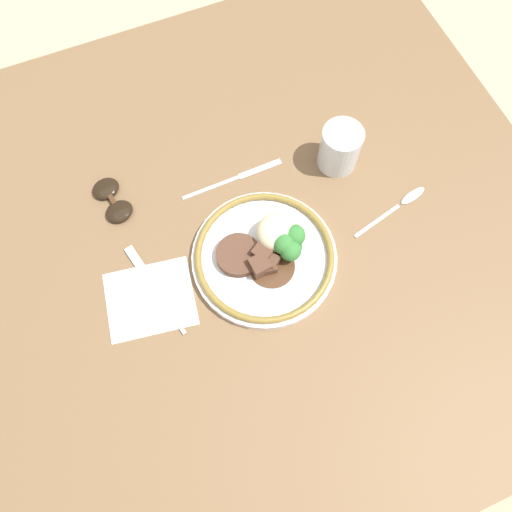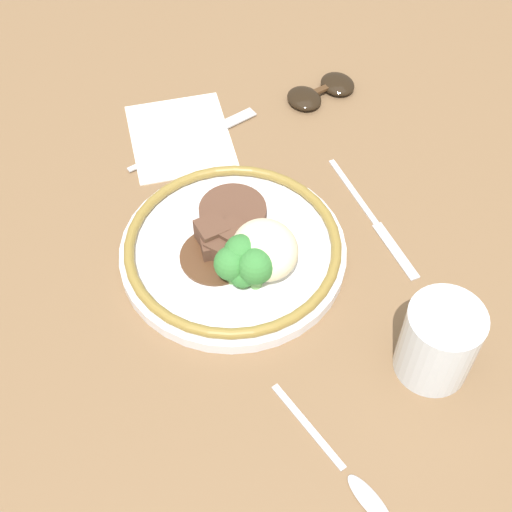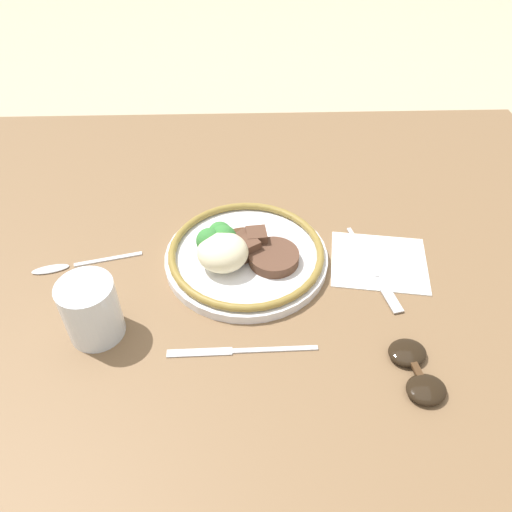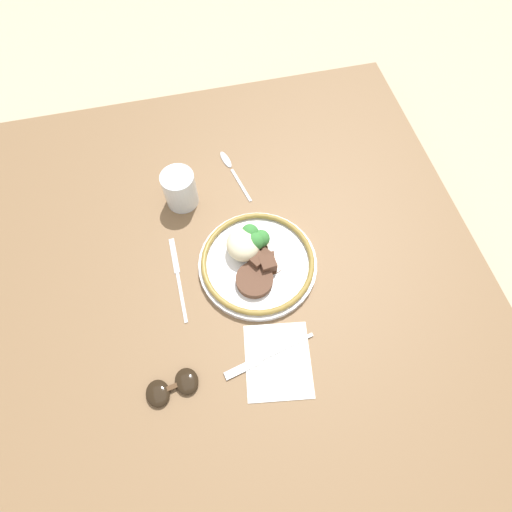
{
  "view_description": "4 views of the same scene",
  "coord_description": "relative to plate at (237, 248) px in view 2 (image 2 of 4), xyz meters",
  "views": [
    {
      "loc": [
        -0.11,
        -0.35,
        0.88
      ],
      "look_at": [
        0.01,
        -0.06,
        0.08
      ],
      "focal_mm": 35.0,
      "sensor_mm": 36.0,
      "label": 1
    },
    {
      "loc": [
        0.5,
        -0.23,
        0.7
      ],
      "look_at": [
        0.05,
        -0.04,
        0.07
      ],
      "focal_mm": 50.0,
      "sensor_mm": 36.0,
      "label": 2
    },
    {
      "loc": [
        0.03,
        0.52,
        0.61
      ],
      "look_at": [
        0.01,
        -0.04,
        0.08
      ],
      "focal_mm": 35.0,
      "sensor_mm": 36.0,
      "label": 3
    },
    {
      "loc": [
        -0.34,
        0.03,
        0.84
      ],
      "look_at": [
        0.04,
        -0.06,
        0.07
      ],
      "focal_mm": 28.0,
      "sensor_mm": 36.0,
      "label": 4
    }
  ],
  "objects": [
    {
      "name": "fork",
      "position": [
        -0.21,
        0.04,
        -0.02
      ],
      "size": [
        0.05,
        0.19,
        0.0
      ],
      "rotation": [
        0.0,
        0.0,
        1.79
      ],
      "color": "silver",
      "rests_on": "napkin"
    },
    {
      "name": "knife",
      "position": [
        0.01,
        0.17,
        -0.02
      ],
      "size": [
        0.2,
        0.01,
        0.0
      ],
      "rotation": [
        0.0,
        0.0,
        0.02
      ],
      "color": "silver",
      "rests_on": "dining_table"
    },
    {
      "name": "spoon",
      "position": [
        0.28,
        0.0,
        -0.02
      ],
      "size": [
        0.17,
        0.05,
        0.01
      ],
      "rotation": [
        0.0,
        0.0,
        0.24
      ],
      "color": "silver",
      "rests_on": "dining_table"
    },
    {
      "name": "sunglasses",
      "position": [
        -0.22,
        0.21,
        -0.01
      ],
      "size": [
        0.07,
        0.11,
        0.02
      ],
      "rotation": [
        0.0,
        0.0,
        0.17
      ],
      "color": "black",
      "rests_on": "dining_table"
    },
    {
      "name": "napkin",
      "position": [
        -0.22,
        0.01,
        -0.02
      ],
      "size": [
        0.17,
        0.15,
        0.0
      ],
      "color": "white",
      "rests_on": "dining_table"
    },
    {
      "name": "dining_table",
      "position": [
        -0.03,
        0.06,
        -0.05
      ],
      "size": [
        1.2,
        1.11,
        0.05
      ],
      "color": "brown",
      "rests_on": "ground"
    },
    {
      "name": "juice_glass",
      "position": [
        0.2,
        0.13,
        0.02
      ],
      "size": [
        0.08,
        0.08,
        0.09
      ],
      "color": "#F4AD19",
      "rests_on": "dining_table"
    },
    {
      "name": "ground_plane",
      "position": [
        -0.03,
        0.06,
        -0.07
      ],
      "size": [
        8.0,
        8.0,
        0.0
      ],
      "primitive_type": "plane",
      "color": "tan"
    },
    {
      "name": "plate",
      "position": [
        0.0,
        0.0,
        0.0
      ],
      "size": [
        0.26,
        0.26,
        0.07
      ],
      "color": "white",
      "rests_on": "dining_table"
    }
  ]
}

